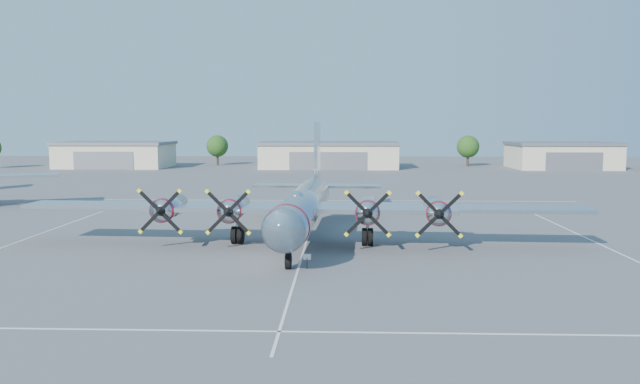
{
  "coord_description": "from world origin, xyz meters",
  "views": [
    {
      "loc": [
        2.66,
        -47.99,
        8.87
      ],
      "look_at": [
        0.84,
        4.7,
        3.2
      ],
      "focal_mm": 35.0,
      "sensor_mm": 36.0,
      "label": 1
    }
  ],
  "objects_px": {
    "hangar_east": "(562,155)",
    "tree_east": "(468,147)",
    "hangar_west": "(116,154)",
    "hangar_center": "(329,155)",
    "main_bomber_b29": "(304,240)",
    "tree_west": "(217,146)",
    "info_placard": "(307,258)"
  },
  "relations": [
    {
      "from": "tree_west",
      "to": "main_bomber_b29",
      "type": "bearing_deg",
      "value": -74.68
    },
    {
      "from": "hangar_center",
      "to": "tree_west",
      "type": "distance_m",
      "value": 26.3
    },
    {
      "from": "hangar_center",
      "to": "main_bomber_b29",
      "type": "xyz_separation_m",
      "value": [
        -0.18,
        -82.52,
        -2.71
      ]
    },
    {
      "from": "main_bomber_b29",
      "to": "tree_east",
      "type": "bearing_deg",
      "value": 73.69
    },
    {
      "from": "tree_east",
      "to": "main_bomber_b29",
      "type": "xyz_separation_m",
      "value": [
        -30.18,
        -88.56,
        -4.22
      ]
    },
    {
      "from": "hangar_center",
      "to": "hangar_east",
      "type": "height_order",
      "value": "same"
    },
    {
      "from": "tree_west",
      "to": "info_placard",
      "type": "bearing_deg",
      "value": -75.69
    },
    {
      "from": "info_placard",
      "to": "main_bomber_b29",
      "type": "bearing_deg",
      "value": 92.05
    },
    {
      "from": "tree_west",
      "to": "tree_east",
      "type": "relative_size",
      "value": 1.0
    },
    {
      "from": "hangar_west",
      "to": "tree_east",
      "type": "distance_m",
      "value": 75.26
    },
    {
      "from": "hangar_center",
      "to": "tree_west",
      "type": "height_order",
      "value": "tree_west"
    },
    {
      "from": "tree_west",
      "to": "info_placard",
      "type": "relative_size",
      "value": 7.12
    },
    {
      "from": "hangar_east",
      "to": "tree_east",
      "type": "relative_size",
      "value": 3.1
    },
    {
      "from": "hangar_center",
      "to": "info_placard",
      "type": "relative_size",
      "value": 30.67
    },
    {
      "from": "hangar_west",
      "to": "hangar_east",
      "type": "distance_m",
      "value": 93.0
    },
    {
      "from": "tree_east",
      "to": "hangar_west",
      "type": "bearing_deg",
      "value": -175.4
    },
    {
      "from": "hangar_west",
      "to": "tree_west",
      "type": "bearing_deg",
      "value": 21.89
    },
    {
      "from": "info_placard",
      "to": "hangar_west",
      "type": "bearing_deg",
      "value": 114.01
    },
    {
      "from": "hangar_west",
      "to": "tree_east",
      "type": "xyz_separation_m",
      "value": [
        75.0,
        6.04,
        1.51
      ]
    },
    {
      "from": "main_bomber_b29",
      "to": "hangar_center",
      "type": "bearing_deg",
      "value": 92.38
    },
    {
      "from": "hangar_west",
      "to": "tree_east",
      "type": "relative_size",
      "value": 3.4
    },
    {
      "from": "hangar_west",
      "to": "main_bomber_b29",
      "type": "bearing_deg",
      "value": -61.49
    },
    {
      "from": "hangar_east",
      "to": "tree_east",
      "type": "bearing_deg",
      "value": 161.46
    },
    {
      "from": "hangar_center",
      "to": "tree_east",
      "type": "distance_m",
      "value": 30.64
    },
    {
      "from": "tree_west",
      "to": "info_placard",
      "type": "xyz_separation_m",
      "value": [
        25.55,
        -100.14,
        -3.57
      ]
    },
    {
      "from": "hangar_west",
      "to": "info_placard",
      "type": "bearing_deg",
      "value": -63.69
    },
    {
      "from": "hangar_east",
      "to": "main_bomber_b29",
      "type": "bearing_deg",
      "value": -120.28
    },
    {
      "from": "hangar_center",
      "to": "tree_east",
      "type": "xyz_separation_m",
      "value": [
        30.0,
        6.04,
        1.51
      ]
    },
    {
      "from": "hangar_east",
      "to": "main_bomber_b29",
      "type": "height_order",
      "value": "hangar_east"
    },
    {
      "from": "tree_west",
      "to": "tree_east",
      "type": "height_order",
      "value": "same"
    },
    {
      "from": "main_bomber_b29",
      "to": "hangar_west",
      "type": "bearing_deg",
      "value": 121.01
    },
    {
      "from": "tree_west",
      "to": "tree_east",
      "type": "bearing_deg",
      "value": -2.08
    }
  ]
}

